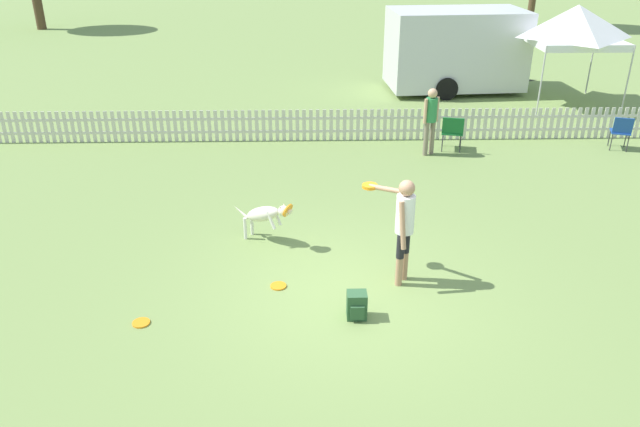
{
  "coord_description": "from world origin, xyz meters",
  "views": [
    {
      "loc": [
        -0.66,
        -7.96,
        5.14
      ],
      "look_at": [
        -0.43,
        1.06,
        0.81
      ],
      "focal_mm": 35.0,
      "sensor_mm": 36.0,
      "label": 1
    }
  ],
  "objects_px": {
    "backpack_on_grass": "(357,305)",
    "folding_chair_center": "(621,130)",
    "handler_person": "(403,219)",
    "leaping_dog": "(265,214)",
    "canopy_tent_main": "(576,25)",
    "frisbee_near_dog": "(278,286)",
    "frisbee_near_handler": "(141,323)",
    "equipment_trailer": "(455,49)",
    "folding_chair_blue_left": "(453,130)",
    "spectator_standing": "(431,115)"
  },
  "relations": [
    {
      "from": "folding_chair_center",
      "to": "folding_chair_blue_left",
      "type": "bearing_deg",
      "value": 16.94
    },
    {
      "from": "handler_person",
      "to": "leaping_dog",
      "type": "distance_m",
      "value": 2.58
    },
    {
      "from": "frisbee_near_dog",
      "to": "folding_chair_blue_left",
      "type": "xyz_separation_m",
      "value": [
        3.95,
        6.01,
        0.51
      ]
    },
    {
      "from": "frisbee_near_dog",
      "to": "canopy_tent_main",
      "type": "height_order",
      "value": "canopy_tent_main"
    },
    {
      "from": "frisbee_near_handler",
      "to": "equipment_trailer",
      "type": "height_order",
      "value": "equipment_trailer"
    },
    {
      "from": "frisbee_near_handler",
      "to": "folding_chair_blue_left",
      "type": "relative_size",
      "value": 0.28
    },
    {
      "from": "leaping_dog",
      "to": "backpack_on_grass",
      "type": "relative_size",
      "value": 2.79
    },
    {
      "from": "handler_person",
      "to": "folding_chair_blue_left",
      "type": "height_order",
      "value": "handler_person"
    },
    {
      "from": "frisbee_near_handler",
      "to": "canopy_tent_main",
      "type": "distance_m",
      "value": 15.05
    },
    {
      "from": "leaping_dog",
      "to": "folding_chair_center",
      "type": "xyz_separation_m",
      "value": [
        8.27,
        4.49,
        -0.03
      ]
    },
    {
      "from": "frisbee_near_dog",
      "to": "equipment_trailer",
      "type": "height_order",
      "value": "equipment_trailer"
    },
    {
      "from": "folding_chair_blue_left",
      "to": "spectator_standing",
      "type": "xyz_separation_m",
      "value": [
        -0.6,
        -0.24,
        0.44
      ]
    },
    {
      "from": "leaping_dog",
      "to": "frisbee_near_handler",
      "type": "relative_size",
      "value": 4.54
    },
    {
      "from": "frisbee_near_handler",
      "to": "frisbee_near_dog",
      "type": "relative_size",
      "value": 1.0
    },
    {
      "from": "canopy_tent_main",
      "to": "folding_chair_blue_left",
      "type": "bearing_deg",
      "value": -136.62
    },
    {
      "from": "folding_chair_blue_left",
      "to": "canopy_tent_main",
      "type": "bearing_deg",
      "value": -123.96
    },
    {
      "from": "backpack_on_grass",
      "to": "folding_chair_center",
      "type": "height_order",
      "value": "folding_chair_center"
    },
    {
      "from": "folding_chair_blue_left",
      "to": "handler_person",
      "type": "bearing_deg",
      "value": 83.21
    },
    {
      "from": "handler_person",
      "to": "frisbee_near_handler",
      "type": "bearing_deg",
      "value": 137.77
    },
    {
      "from": "canopy_tent_main",
      "to": "backpack_on_grass",
      "type": "bearing_deg",
      "value": -123.06
    },
    {
      "from": "backpack_on_grass",
      "to": "folding_chair_blue_left",
      "type": "distance_m",
      "value": 7.41
    },
    {
      "from": "backpack_on_grass",
      "to": "canopy_tent_main",
      "type": "relative_size",
      "value": 0.14
    },
    {
      "from": "spectator_standing",
      "to": "leaping_dog",
      "type": "bearing_deg",
      "value": 22.08
    },
    {
      "from": "equipment_trailer",
      "to": "leaping_dog",
      "type": "bearing_deg",
      "value": -122.12
    },
    {
      "from": "frisbee_near_handler",
      "to": "frisbee_near_dog",
      "type": "distance_m",
      "value": 2.09
    },
    {
      "from": "frisbee_near_dog",
      "to": "folding_chair_center",
      "type": "height_order",
      "value": "folding_chair_center"
    },
    {
      "from": "frisbee_near_dog",
      "to": "handler_person",
      "type": "bearing_deg",
      "value": 3.78
    },
    {
      "from": "handler_person",
      "to": "leaping_dog",
      "type": "bearing_deg",
      "value": 90.17
    },
    {
      "from": "frisbee_near_handler",
      "to": "leaping_dog",
      "type": "bearing_deg",
      "value": 55.76
    },
    {
      "from": "frisbee_near_handler",
      "to": "frisbee_near_dog",
      "type": "bearing_deg",
      "value": 25.82
    },
    {
      "from": "folding_chair_center",
      "to": "spectator_standing",
      "type": "distance_m",
      "value": 4.68
    },
    {
      "from": "spectator_standing",
      "to": "equipment_trailer",
      "type": "bearing_deg",
      "value": -135.11
    },
    {
      "from": "backpack_on_grass",
      "to": "equipment_trailer",
      "type": "height_order",
      "value": "equipment_trailer"
    },
    {
      "from": "backpack_on_grass",
      "to": "folding_chair_center",
      "type": "xyz_separation_m",
      "value": [
        6.87,
        6.8,
        0.31
      ]
    },
    {
      "from": "leaping_dog",
      "to": "backpack_on_grass",
      "type": "height_order",
      "value": "leaping_dog"
    },
    {
      "from": "handler_person",
      "to": "backpack_on_grass",
      "type": "height_order",
      "value": "handler_person"
    },
    {
      "from": "canopy_tent_main",
      "to": "leaping_dog",
      "type": "bearing_deg",
      "value": -134.69
    },
    {
      "from": "handler_person",
      "to": "frisbee_near_dog",
      "type": "distance_m",
      "value": 2.15
    },
    {
      "from": "folding_chair_center",
      "to": "frisbee_near_dog",
      "type": "bearing_deg",
      "value": 54.26
    },
    {
      "from": "frisbee_near_handler",
      "to": "spectator_standing",
      "type": "xyz_separation_m",
      "value": [
        5.24,
        6.68,
        0.95
      ]
    },
    {
      "from": "handler_person",
      "to": "frisbee_near_dog",
      "type": "xyz_separation_m",
      "value": [
        -1.87,
        -0.12,
        -1.06
      ]
    },
    {
      "from": "handler_person",
      "to": "frisbee_near_dog",
      "type": "relative_size",
      "value": 6.95
    },
    {
      "from": "frisbee_near_handler",
      "to": "spectator_standing",
      "type": "relative_size",
      "value": 0.15
    },
    {
      "from": "folding_chair_center",
      "to": "canopy_tent_main",
      "type": "height_order",
      "value": "canopy_tent_main"
    },
    {
      "from": "leaping_dog",
      "to": "frisbee_near_dog",
      "type": "distance_m",
      "value": 1.58
    },
    {
      "from": "folding_chair_center",
      "to": "canopy_tent_main",
      "type": "relative_size",
      "value": 0.29
    },
    {
      "from": "canopy_tent_main",
      "to": "frisbee_near_dog",
      "type": "bearing_deg",
      "value": -129.29
    },
    {
      "from": "spectator_standing",
      "to": "frisbee_near_handler",
      "type": "bearing_deg",
      "value": 24.05
    },
    {
      "from": "frisbee_near_handler",
      "to": "handler_person",
      "type": "bearing_deg",
      "value": 15.39
    },
    {
      "from": "handler_person",
      "to": "equipment_trailer",
      "type": "height_order",
      "value": "equipment_trailer"
    }
  ]
}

